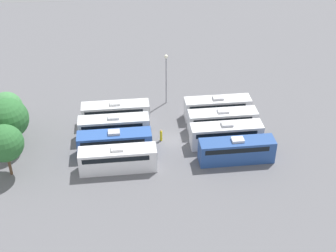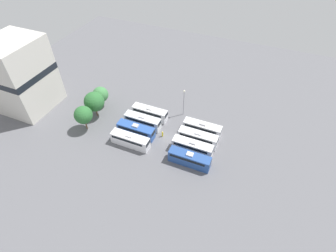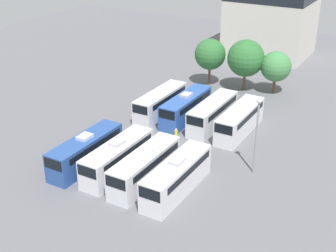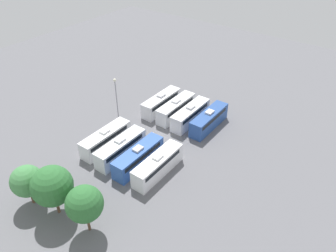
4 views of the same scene
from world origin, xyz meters
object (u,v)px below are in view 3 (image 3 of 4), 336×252
bus_3 (177,176)px  worker_person (176,136)px  bus_2 (145,166)px  bus_0 (86,150)px  tree_0 (210,54)px  bus_6 (213,112)px  tree_1 (246,58)px  light_pole (257,123)px  tree_2 (276,67)px  bus_5 (186,106)px  bus_4 (161,102)px  bus_1 (118,157)px  bus_7 (240,119)px

bus_3 → worker_person: bearing=119.6°
worker_person → bus_2: bearing=-80.6°
bus_0 → tree_0: tree_0 is taller
bus_6 → worker_person: 6.90m
bus_6 → tree_1: bearing=95.1°
light_pole → tree_2: light_pole is taller
bus_5 → light_pole: 15.78m
bus_0 → bus_5: same height
bus_0 → light_pole: 18.40m
bus_4 → bus_3: bearing=-54.3°
bus_1 → light_pole: light_pole is taller
bus_4 → bus_7: bearing=0.0°
bus_1 → tree_1: (2.42, 29.58, 3.25)m
bus_1 → bus_0: bearing=-171.5°
bus_0 → bus_3: bearing=1.7°
bus_6 → bus_4: bearing=-177.5°
tree_0 → tree_2: bearing=8.5°
worker_person → light_pole: light_pole is taller
worker_person → tree_2: (4.78, 21.65, 3.31)m
bus_2 → worker_person: bus_2 is taller
bus_3 → tree_1: bearing=99.2°
worker_person → tree_0: bearing=104.6°
worker_person → bus_4: bearing=133.1°
bus_4 → tree_1: size_ratio=1.29×
bus_2 → bus_6: size_ratio=1.00×
bus_3 → bus_4: 19.08m
bus_1 → worker_person: size_ratio=5.50×
light_pole → tree_2: (-5.68, 23.58, -1.53)m
bus_6 → worker_person: size_ratio=5.50×
bus_1 → bus_7: (7.52, 15.25, 0.00)m
bus_0 → bus_2: size_ratio=1.00×
bus_7 → bus_0: bearing=-125.6°
bus_5 → bus_6: same height
bus_3 → light_pole: size_ratio=1.19×
bus_7 → tree_0: tree_0 is taller
bus_3 → tree_2: (-0.45, 30.84, 2.39)m
light_pole → tree_0: light_pole is taller
bus_0 → bus_7: (11.33, 15.82, 0.00)m
tree_1 → tree_2: bearing=13.0°
bus_0 → bus_5: (3.64, 16.14, 0.00)m
worker_person → tree_0: 21.22m
bus_5 → tree_2: size_ratio=1.57×
tree_1 → bus_2: bearing=-87.8°
bus_6 → light_pole: (8.80, -8.57, 3.92)m
tree_2 → worker_person: bearing=-102.5°
bus_5 → tree_1: 14.61m
bus_1 → worker_person: bus_1 is taller
bus_3 → bus_2: bearing=179.8°
bus_5 → worker_person: (2.20, -6.63, -0.92)m
bus_2 → bus_3: 3.70m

